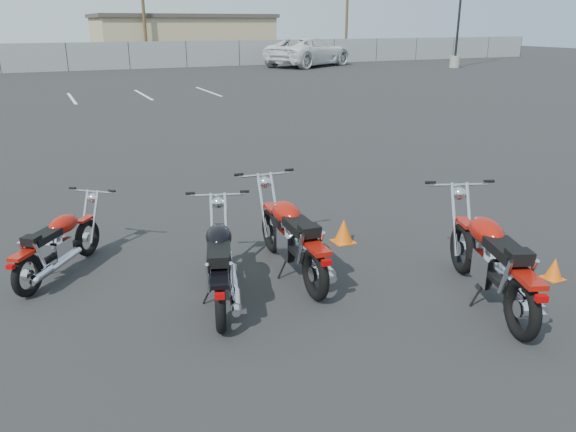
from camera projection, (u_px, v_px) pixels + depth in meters
name	position (u px, v px, depth m)	size (l,w,h in m)	color
ground	(293.00, 282.00, 6.99)	(120.00, 120.00, 0.00)	black
motorcycle_front_red	(59.00, 244.00, 7.08)	(1.41, 1.64, 0.90)	black
motorcycle_second_black	(220.00, 263.00, 6.40)	(1.07, 2.07, 1.02)	black
motorcycle_third_red	(292.00, 237.00, 7.08)	(0.87, 2.25, 1.10)	black
motorcycle_rear_red	(492.00, 260.00, 6.33)	(1.27, 2.31, 1.15)	black
training_cone_near	(344.00, 231.00, 8.20)	(0.30, 0.30, 0.36)	#E65B0C
training_cone_far	(554.00, 269.00, 7.04)	(0.23, 0.23, 0.28)	#E65B0C
light_pole_east	(458.00, 23.00, 38.92)	(0.80, 0.70, 11.20)	gray
chainlink_fence	(67.00, 57.00, 36.76)	(80.06, 0.06, 1.80)	gray
tan_building_east	(181.00, 37.00, 48.12)	(14.40, 9.40, 3.70)	tan
utility_pole_d	(347.00, 3.00, 49.27)	(1.80, 0.24, 9.00)	#44341F
parking_line_stripes	(33.00, 100.00, 23.19)	(15.12, 4.00, 0.01)	silver
white_van	(309.00, 43.00, 40.58)	(8.49, 3.40, 3.23)	silver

